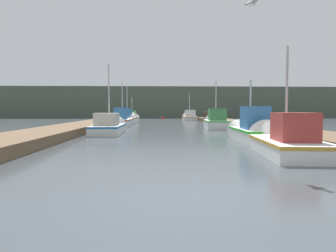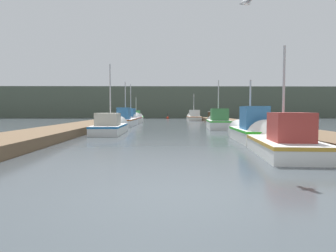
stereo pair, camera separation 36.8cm
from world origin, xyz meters
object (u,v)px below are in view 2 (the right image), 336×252
fishing_boat_5 (131,119)px  mooring_piling_1 (199,116)px  fishing_boat_6 (136,118)px  channel_buoy (168,118)px  mooring_piling_0 (209,117)px  seagull_lead (246,3)px  fishing_boat_7 (193,117)px  fishing_boat_1 (249,130)px  fishing_boat_3 (218,122)px  fishing_boat_4 (126,121)px  fishing_boat_0 (280,141)px  fishing_boat_2 (111,127)px

fishing_boat_5 → mooring_piling_1: (8.84, 13.62, 0.06)m
fishing_boat_6 → channel_buoy: 12.83m
fishing_boat_6 → mooring_piling_0: bearing=-25.9°
fishing_boat_5 → seagull_lead: 24.56m
fishing_boat_5 → fishing_boat_7: size_ratio=0.92×
fishing_boat_1 → mooring_piling_0: 19.28m
fishing_boat_1 → fishing_boat_3: fishing_boat_3 is taller
fishing_boat_7 → fishing_boat_4: bearing=-118.2°
fishing_boat_7 → seagull_lead: seagull_lead is taller
fishing_boat_0 → seagull_lead: bearing=-132.1°
fishing_boat_5 → fishing_boat_6: 5.07m
fishing_boat_3 → fishing_boat_6: bearing=123.6°
fishing_boat_5 → fishing_boat_7: bearing=57.6°
fishing_boat_5 → channel_buoy: (4.13, 17.23, -0.35)m
fishing_boat_0 → fishing_boat_3: size_ratio=1.02×
fishing_boat_2 → fishing_boat_4: 8.91m
fishing_boat_0 → seagull_lead: 4.65m
channel_buoy → mooring_piling_0: bearing=-74.4°
fishing_boat_0 → seagull_lead: size_ratio=8.72×
fishing_boat_4 → mooring_piling_1: (8.90, 17.78, 0.07)m
fishing_boat_2 → fishing_boat_7: fishing_boat_2 is taller
channel_buoy → seagull_lead: seagull_lead is taller
fishing_boat_4 → mooring_piling_0: fishing_boat_4 is taller
fishing_boat_3 → fishing_boat_4: bearing=154.3°
channel_buoy → fishing_boat_7: bearing=-64.5°
fishing_boat_2 → seagull_lead: (5.65, -10.46, 4.09)m
fishing_boat_5 → fishing_boat_2: bearing=-83.9°
mooring_piling_1 → channel_buoy: bearing=142.6°
fishing_boat_0 → channel_buoy: bearing=100.7°
fishing_boat_1 → fishing_boat_2: (-7.43, 4.83, -0.11)m
fishing_boat_7 → mooring_piling_1: 3.99m
fishing_boat_1 → mooring_piling_1: 31.55m
fishing_boat_6 → mooring_piling_1: bearing=41.9°
fishing_boat_6 → channel_buoy: size_ratio=5.21×
fishing_boat_6 → channel_buoy: fishing_boat_6 is taller
fishing_boat_1 → fishing_boat_6: 24.17m
mooring_piling_0 → channel_buoy: (-4.43, 15.88, -0.51)m
fishing_boat_1 → mooring_piling_0: bearing=90.1°
seagull_lead → fishing_boat_3: bearing=153.7°
fishing_boat_4 → fishing_boat_7: (7.72, 13.98, -0.01)m
mooring_piling_0 → fishing_boat_1: bearing=-93.0°
fishing_boat_3 → fishing_boat_6: size_ratio=0.95×
fishing_boat_7 → mooring_piling_1: (1.18, 3.81, 0.08)m
fishing_boat_2 → channel_buoy: bearing=82.3°
fishing_boat_7 → fishing_boat_5: bearing=-127.3°
fishing_boat_0 → fishing_boat_6: 28.11m
fishing_boat_5 → mooring_piling_1: size_ratio=4.87×
fishing_boat_6 → mooring_piling_1: fishing_boat_6 is taller
fishing_boat_0 → fishing_boat_3: fishing_boat_3 is taller
fishing_boat_4 → fishing_boat_6: (0.10, 9.23, -0.00)m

